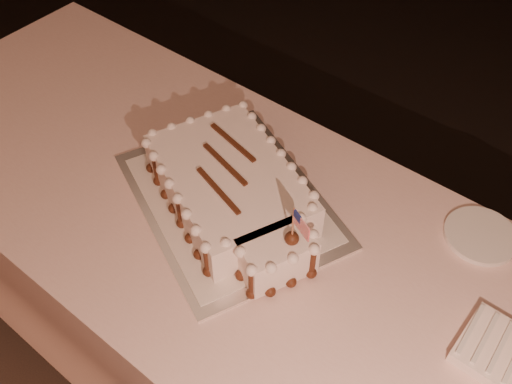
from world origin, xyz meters
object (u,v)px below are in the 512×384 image
Objects in this scene: sheet_cake at (235,193)px; side_plate at (481,235)px; banquet_table at (274,328)px; cake_board at (230,200)px.

sheet_cake is 0.57m from side_plate.
banquet_table is 14.52× the size of side_plate.
sheet_cake is at bearing -150.02° from side_plate.
cake_board is 0.58m from side_plate.
banquet_table is 0.60m from side_plate.
banquet_table is 4.49× the size of cake_board.
cake_board is (-0.17, 0.04, 0.38)m from banquet_table.
side_plate is (0.52, 0.27, 0.00)m from cake_board.
banquet_table is 4.53× the size of sheet_cake.
side_plate is (0.35, 0.31, 0.38)m from banquet_table.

